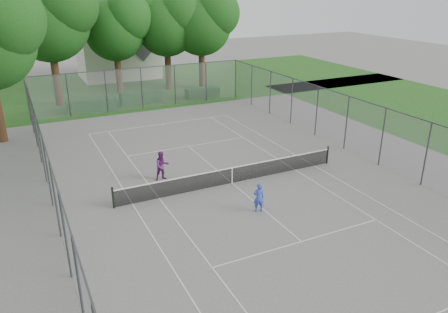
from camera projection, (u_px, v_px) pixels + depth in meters
name	position (u px, v px, depth m)	size (l,w,h in m)	color
ground	(232.00, 183.00, 23.61)	(120.00, 120.00, 0.00)	#605E5B
grass_far	(119.00, 88.00, 45.32)	(60.00, 20.00, 0.00)	#1B4513
court_markings	(232.00, 183.00, 23.61)	(11.03, 23.83, 0.01)	beige
tennis_net	(232.00, 175.00, 23.42)	(12.87, 0.10, 1.10)	black
perimeter_fence	(232.00, 152.00, 22.94)	(18.08, 34.08, 3.52)	#38383D
tree_far_left	(48.00, 14.00, 36.00)	(7.84, 7.16, 11.27)	#352113
tree_far_midleft	(115.00, 25.00, 40.76)	(6.52, 5.95, 9.37)	#352113
tree_far_midright	(167.00, 21.00, 42.42)	(6.76, 6.17, 9.71)	#352113
tree_far_right	(202.00, 20.00, 42.80)	(6.79, 6.20, 9.76)	#352113
hedge_left	(91.00, 105.00, 36.86)	(4.01, 1.20, 1.00)	#154216
hedge_mid	(141.00, 97.00, 39.20)	(3.77, 1.08, 1.19)	#154216
hedge_right	(202.00, 93.00, 41.14)	(3.11, 1.14, 0.93)	#154216
house	(117.00, 40.00, 48.94)	(8.32, 6.45, 10.36)	beige
girl_player	(259.00, 197.00, 20.45)	(0.52, 0.34, 1.44)	#3142B9
woman_player	(162.00, 166.00, 23.76)	(0.80, 0.62, 1.64)	#5D2062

